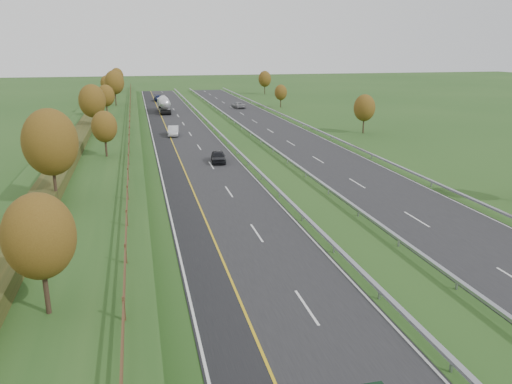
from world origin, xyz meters
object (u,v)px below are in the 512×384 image
at_px(car_dark_near, 218,156).
at_px(car_oncoming, 238,105).
at_px(road_tanker, 164,104).
at_px(car_small_far, 159,98).
at_px(car_silver_mid, 173,131).

relative_size(car_dark_near, car_oncoming, 0.88).
xyz_separation_m(road_tanker, car_small_far, (-0.03, 24.85, -1.04)).
bearing_deg(car_small_far, car_silver_mid, -93.57).
bearing_deg(car_oncoming, car_small_far, -56.78).
relative_size(road_tanker, car_oncoming, 2.25).
distance_m(road_tanker, car_silver_mid, 31.51).
bearing_deg(road_tanker, car_oncoming, 12.99).
bearing_deg(car_dark_near, car_oncoming, 82.67).
height_order(road_tanker, car_dark_near, road_tanker).
distance_m(car_dark_near, car_oncoming, 58.82).
xyz_separation_m(car_dark_near, car_oncoming, (14.20, 57.08, -0.05)).
height_order(road_tanker, car_small_far, road_tanker).
bearing_deg(car_small_far, car_oncoming, -52.52).
height_order(road_tanker, car_silver_mid, road_tanker).
relative_size(road_tanker, car_small_far, 2.07).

